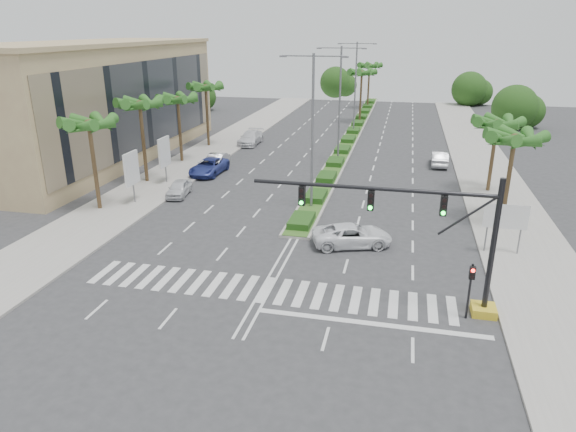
{
  "coord_description": "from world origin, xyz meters",
  "views": [
    {
      "loc": [
        6.87,
        -24.49,
        13.75
      ],
      "look_at": [
        0.37,
        3.97,
        3.0
      ],
      "focal_mm": 32.0,
      "sensor_mm": 36.0,
      "label": 1
    }
  ],
  "objects_px": {
    "car_parked_a": "(179,188)",
    "car_parked_b": "(216,162)",
    "car_parked_d": "(251,138)",
    "car_right": "(440,158)",
    "car_parked_c": "(209,167)",
    "car_crossing": "(352,235)"
  },
  "relations": [
    {
      "from": "car_right",
      "to": "car_crossing",
      "type": "bearing_deg",
      "value": 74.89
    },
    {
      "from": "car_parked_d",
      "to": "car_crossing",
      "type": "height_order",
      "value": "car_parked_d"
    },
    {
      "from": "car_parked_a",
      "to": "car_parked_c",
      "type": "distance_m",
      "value": 7.16
    },
    {
      "from": "car_parked_a",
      "to": "car_parked_c",
      "type": "relative_size",
      "value": 0.72
    },
    {
      "from": "car_parked_b",
      "to": "car_crossing",
      "type": "xyz_separation_m",
      "value": [
        15.8,
        -16.61,
        -0.04
      ]
    },
    {
      "from": "car_parked_a",
      "to": "car_crossing",
      "type": "xyz_separation_m",
      "value": [
        15.8,
        -7.53,
        0.07
      ]
    },
    {
      "from": "car_parked_c",
      "to": "car_crossing",
      "type": "bearing_deg",
      "value": -40.41
    },
    {
      "from": "car_parked_b",
      "to": "car_parked_d",
      "type": "height_order",
      "value": "car_parked_d"
    },
    {
      "from": "car_parked_a",
      "to": "car_parked_b",
      "type": "distance_m",
      "value": 9.08
    },
    {
      "from": "car_parked_d",
      "to": "car_right",
      "type": "relative_size",
      "value": 1.19
    },
    {
      "from": "car_parked_b",
      "to": "car_parked_d",
      "type": "xyz_separation_m",
      "value": [
        0.0,
        12.32,
        0.04
      ]
    },
    {
      "from": "car_parked_b",
      "to": "car_right",
      "type": "height_order",
      "value": "car_right"
    },
    {
      "from": "car_parked_c",
      "to": "car_parked_b",
      "type": "bearing_deg",
      "value": 92.5
    },
    {
      "from": "car_crossing",
      "to": "car_parked_d",
      "type": "bearing_deg",
      "value": 10.29
    },
    {
      "from": "car_parked_c",
      "to": "car_right",
      "type": "distance_m",
      "value": 24.09
    },
    {
      "from": "car_parked_b",
      "to": "car_parked_c",
      "type": "bearing_deg",
      "value": -91.39
    },
    {
      "from": "car_crossing",
      "to": "car_parked_b",
      "type": "bearing_deg",
      "value": 25.22
    },
    {
      "from": "car_parked_c",
      "to": "car_right",
      "type": "bearing_deg",
      "value": 23.43
    },
    {
      "from": "car_parked_d",
      "to": "car_crossing",
      "type": "bearing_deg",
      "value": -61.79
    },
    {
      "from": "car_parked_a",
      "to": "car_right",
      "type": "relative_size",
      "value": 0.83
    },
    {
      "from": "car_parked_d",
      "to": "car_parked_c",
      "type": "bearing_deg",
      "value": -90.43
    },
    {
      "from": "car_parked_b",
      "to": "car_parked_c",
      "type": "distance_m",
      "value": 1.92
    }
  ]
}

